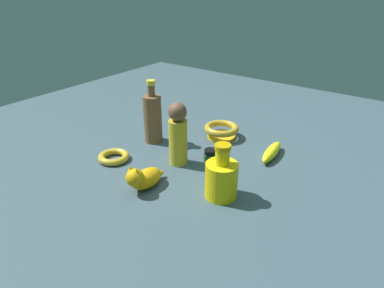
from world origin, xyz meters
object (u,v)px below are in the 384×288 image
bottle_tall (153,118)px  cat_figurine (143,178)px  bangle (114,157)px  bowl (221,130)px  bottle_short (221,178)px  banana (272,152)px  nail_polish_jar (210,155)px  person_figure_adult (178,134)px

bottle_tall → cat_figurine: bearing=-143.2°
bottle_tall → bangle: bearing=177.5°
bowl → bottle_tall: bottle_tall is taller
bangle → bottle_tall: 0.20m
bottle_short → banana: size_ratio=1.01×
bottle_short → banana: (0.29, -0.02, -0.04)m
bowl → nail_polish_jar: 0.18m
banana → person_figure_adult: bearing=127.7°
bowl → banana: 0.22m
nail_polish_jar → banana: bearing=-47.1°
cat_figurine → bottle_tall: bearing=36.8°
nail_polish_jar → bowl: bearing=20.6°
nail_polish_jar → cat_figurine: 0.25m
bangle → cat_figurine: bearing=-108.1°
cat_figurine → bottle_short: bearing=-64.0°
nail_polish_jar → bottle_short: 0.21m
banana → cat_figurine: bearing=145.3°
nail_polish_jar → bangle: size_ratio=0.43×
person_figure_adult → cat_figurine: (-0.17, -0.01, -0.07)m
bottle_short → cat_figurine: bearing=116.0°
bottle_short → person_figure_adult: 0.22m
bottle_short → cat_figurine: 0.22m
bowl → person_figure_adult: 0.26m
nail_polish_jar → bangle: 0.31m
person_figure_adult → bowl: bearing=-2.0°
bottle_tall → bottle_short: bearing=-111.8°
bottle_short → bangle: bearing=94.8°
person_figure_adult → bottle_tall: (0.08, 0.17, -0.01)m
bowl → bottle_tall: (-0.17, 0.18, 0.06)m
bottle_tall → banana: (0.14, -0.40, -0.07)m
nail_polish_jar → bottle_short: (-0.15, -0.13, 0.04)m
bottle_short → bottle_tall: 0.41m
bottle_tall → cat_figurine: 0.31m
bangle → bowl: bearing=-28.2°
nail_polish_jar → person_figure_adult: 0.13m
bottle_tall → cat_figurine: size_ratio=1.63×
bangle → bottle_tall: bottle_tall is taller
bangle → banana: banana is taller
person_figure_adult → bangle: size_ratio=2.02×
bangle → bottle_tall: size_ratio=0.45×
bottle_short → cat_figurine: size_ratio=1.13×
bottle_tall → banana: 0.43m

